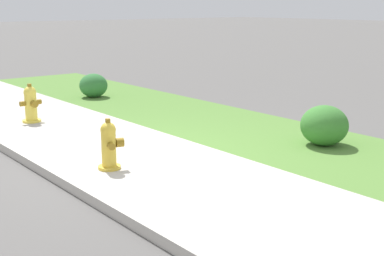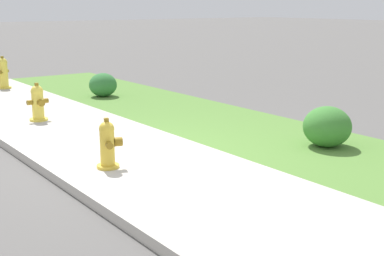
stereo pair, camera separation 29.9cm
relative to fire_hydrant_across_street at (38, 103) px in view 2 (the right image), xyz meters
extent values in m
plane|color=#5B5956|center=(3.05, 0.21, -0.33)|extent=(120.00, 120.00, 0.00)
cube|color=#BCB7AD|center=(3.05, 0.21, -0.33)|extent=(18.00, 2.34, 0.01)
cube|color=#568438|center=(3.05, 2.61, -0.33)|extent=(18.00, 2.47, 0.01)
cube|color=#BCB7AD|center=(3.05, -1.04, -0.27)|extent=(18.00, 0.16, 0.12)
cylinder|color=yellow|center=(-0.01, 0.00, -0.31)|extent=(0.33, 0.33, 0.05)
cylinder|color=yellow|center=(-0.01, 0.00, -0.04)|extent=(0.21, 0.21, 0.50)
sphere|color=yellow|center=(-0.01, 0.00, 0.21)|extent=(0.22, 0.22, 0.22)
cube|color=olive|center=(-0.01, 0.00, 0.34)|extent=(0.06, 0.06, 0.06)
cylinder|color=olive|center=(-0.01, 0.15, 0.02)|extent=(0.09, 0.09, 0.09)
cylinder|color=olive|center=(0.00, -0.15, 0.02)|extent=(0.09, 0.09, 0.09)
cylinder|color=olive|center=(0.15, 0.00, 0.02)|extent=(0.10, 0.12, 0.12)
cylinder|color=gold|center=(3.34, -0.33, -0.31)|extent=(0.29, 0.29, 0.05)
cylinder|color=gold|center=(3.34, -0.33, -0.05)|extent=(0.19, 0.19, 0.48)
sphere|color=gold|center=(3.34, -0.33, 0.19)|extent=(0.20, 0.20, 0.20)
cube|color=olive|center=(3.34, -0.33, 0.31)|extent=(0.07, 0.07, 0.06)
cylinder|color=olive|center=(3.20, -0.29, 0.01)|extent=(0.11, 0.11, 0.09)
cylinder|color=olive|center=(3.47, -0.36, 0.01)|extent=(0.11, 0.11, 0.09)
cylinder|color=olive|center=(3.38, -0.19, 0.01)|extent=(0.14, 0.13, 0.12)
cylinder|color=yellow|center=(-4.23, 0.69, -0.31)|extent=(0.34, 0.34, 0.05)
cylinder|color=yellow|center=(-4.23, 0.69, 0.02)|extent=(0.22, 0.22, 0.61)
sphere|color=yellow|center=(-4.23, 0.69, 0.33)|extent=(0.23, 0.23, 0.23)
cube|color=olive|center=(-4.23, 0.69, 0.46)|extent=(0.08, 0.08, 0.06)
cylinder|color=olive|center=(-4.12, 0.57, 0.09)|extent=(0.13, 0.13, 0.09)
cylinder|color=olive|center=(-4.33, 0.80, 0.09)|extent=(0.13, 0.13, 0.09)
ellipsoid|color=#337538|center=(-1.70, 2.17, -0.06)|extent=(0.64, 0.64, 0.54)
ellipsoid|color=#3D7F33|center=(4.28, 2.83, -0.03)|extent=(0.72, 0.72, 0.61)
camera|label=1|loc=(9.16, -3.60, 1.74)|focal=50.00mm
camera|label=2|loc=(9.34, -3.36, 1.74)|focal=50.00mm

